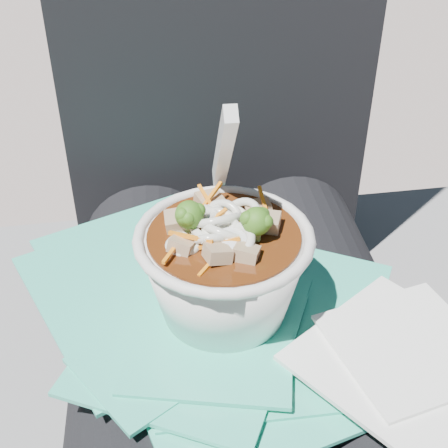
{
  "coord_description": "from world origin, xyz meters",
  "views": [
    {
      "loc": [
        -0.07,
        -0.39,
        1.01
      ],
      "look_at": [
        -0.02,
        -0.0,
        0.73
      ],
      "focal_mm": 50.0,
      "sensor_mm": 36.0,
      "label": 1
    }
  ],
  "objects": [
    {
      "name": "napkins",
      "position": [
        0.11,
        -0.07,
        0.65
      ],
      "size": [
        0.2,
        0.2,
        0.01
      ],
      "color": "white",
      "rests_on": "plastic_bag"
    },
    {
      "name": "udon_bowl",
      "position": [
        -0.02,
        -0.0,
        0.69
      ],
      "size": [
        0.15,
        0.16,
        0.19
      ],
      "color": "silver",
      "rests_on": "plastic_bag"
    },
    {
      "name": "plastic_bag",
      "position": [
        -0.04,
        0.0,
        0.63
      ],
      "size": [
        0.36,
        0.36,
        0.02
      ],
      "color": "#2DBB9B",
      "rests_on": "lap"
    },
    {
      "name": "person_body",
      "position": [
        -0.0,
        0.09,
        0.57
      ],
      "size": [
        0.34,
        0.94,
        1.02
      ],
      "color": "black",
      "rests_on": "ground"
    },
    {
      "name": "lap",
      "position": [
        0.0,
        0.0,
        0.55
      ],
      "size": [
        0.33,
        0.48,
        0.15
      ],
      "color": "black",
      "rests_on": "stone_ledge"
    },
    {
      "name": "stone_ledge",
      "position": [
        0.0,
        0.15,
        0.24
      ],
      "size": [
        1.02,
        0.54,
        0.47
      ],
      "primitive_type": "cube",
      "rotation": [
        0.0,
        0.0,
        0.05
      ],
      "color": "slate",
      "rests_on": "ground"
    }
  ]
}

